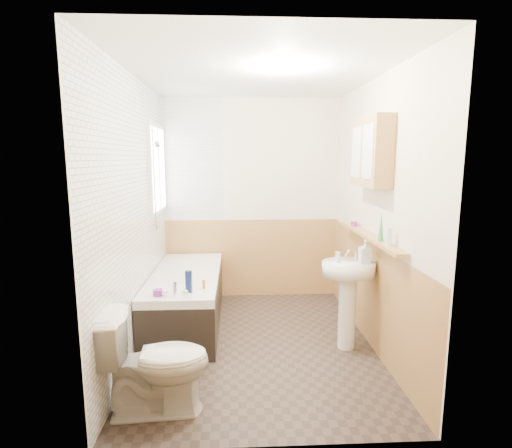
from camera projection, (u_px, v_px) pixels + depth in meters
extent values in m
plane|color=#2D2420|center=(257.00, 344.00, 3.86)|extent=(2.80, 2.80, 0.00)
plane|color=white|center=(257.00, 73.00, 3.45)|extent=(2.80, 2.80, 0.00)
cube|color=beige|center=(251.00, 200.00, 5.05)|extent=(2.20, 0.02, 2.50)
cube|color=beige|center=(270.00, 251.00, 2.27)|extent=(2.20, 0.02, 2.50)
cube|color=beige|center=(134.00, 217.00, 3.60)|extent=(0.02, 2.80, 2.50)
cube|color=beige|center=(376.00, 215.00, 3.71)|extent=(0.02, 2.80, 2.50)
cube|color=#B7864B|center=(370.00, 292.00, 3.83)|extent=(0.01, 2.80, 1.00)
cube|color=#B7864B|center=(269.00, 371.00, 2.41)|extent=(2.20, 0.01, 1.00)
cube|color=#B7864B|center=(251.00, 258.00, 5.15)|extent=(2.20, 0.01, 1.00)
cube|color=white|center=(137.00, 217.00, 3.60)|extent=(0.01, 2.80, 2.50)
cube|color=white|center=(192.00, 160.00, 4.91)|extent=(0.75, 0.01, 1.50)
cube|color=white|center=(158.00, 169.00, 4.48)|extent=(0.03, 0.79, 0.99)
cube|color=white|center=(159.00, 169.00, 4.48)|extent=(0.01, 0.70, 0.90)
cube|color=white|center=(159.00, 169.00, 4.48)|extent=(0.01, 0.04, 0.90)
cube|color=black|center=(187.00, 302.00, 4.29)|extent=(0.70, 1.71, 0.49)
cube|color=white|center=(186.00, 276.00, 4.24)|extent=(0.70, 1.71, 0.08)
cube|color=white|center=(186.00, 277.00, 4.24)|extent=(0.56, 1.57, 0.04)
cylinder|color=silver|center=(175.00, 289.00, 3.48)|extent=(0.04, 0.04, 0.14)
sphere|color=silver|center=(165.00, 293.00, 3.48)|extent=(0.06, 0.06, 0.06)
sphere|color=silver|center=(185.00, 292.00, 3.49)|extent=(0.06, 0.06, 0.06)
cylinder|color=silver|center=(154.00, 180.00, 4.18)|extent=(0.02, 0.02, 1.09)
cylinder|color=silver|center=(156.00, 226.00, 4.26)|extent=(0.04, 0.04, 0.02)
cylinder|color=silver|center=(152.00, 131.00, 4.10)|extent=(0.04, 0.04, 0.02)
cylinder|color=silver|center=(157.00, 144.00, 4.12)|extent=(0.06, 0.07, 0.08)
imported|color=white|center=(155.00, 362.00, 2.78)|extent=(0.78, 0.48, 0.74)
cylinder|color=white|center=(347.00, 313.00, 3.73)|extent=(0.16, 0.16, 0.68)
ellipsoid|color=white|center=(349.00, 269.00, 3.66)|extent=(0.49, 0.39, 0.13)
cylinder|color=silver|center=(336.00, 255.00, 3.73)|extent=(0.03, 0.03, 0.08)
cylinder|color=silver|center=(356.00, 255.00, 3.74)|extent=(0.03, 0.03, 0.08)
cylinder|color=silver|center=(347.00, 253.00, 3.72)|extent=(0.02, 0.11, 0.09)
cube|color=#B7864B|center=(369.00, 237.00, 3.68)|extent=(0.10, 1.50, 0.03)
cube|color=#B7864B|center=(371.00, 152.00, 3.54)|extent=(0.16, 0.68, 0.61)
cube|color=silver|center=(368.00, 152.00, 3.38)|extent=(0.01, 0.26, 0.46)
cube|color=silver|center=(356.00, 152.00, 3.70)|extent=(0.01, 0.26, 0.46)
cylinder|color=silver|center=(389.00, 237.00, 3.21)|extent=(0.05, 0.05, 0.15)
cone|color=#388447|center=(381.00, 227.00, 3.38)|extent=(0.06, 0.06, 0.25)
cylinder|color=purple|center=(354.00, 224.00, 4.16)|extent=(0.07, 0.07, 0.05)
imported|color=silver|center=(365.00, 258.00, 3.61)|extent=(0.10, 0.21, 0.10)
cylinder|color=silver|center=(338.00, 258.00, 3.61)|extent=(0.04, 0.04, 0.10)
cube|color=navy|center=(189.00, 282.00, 3.59)|extent=(0.06, 0.04, 0.20)
cylinder|color=purple|center=(158.00, 293.00, 3.52)|extent=(0.09, 0.09, 0.05)
cylinder|color=orange|center=(204.00, 285.00, 3.70)|extent=(0.03, 0.03, 0.08)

